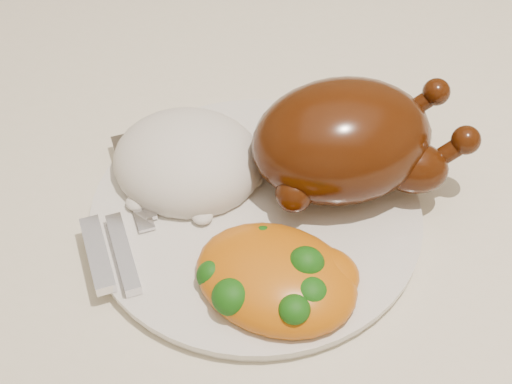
# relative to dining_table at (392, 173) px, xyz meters

# --- Properties ---
(dining_table) EXTENTS (1.60, 0.90, 0.76)m
(dining_table) POSITION_rel_dining_table_xyz_m (0.00, 0.00, 0.00)
(dining_table) COLOR brown
(dining_table) RESTS_ON floor
(tablecloth) EXTENTS (1.73, 1.03, 0.18)m
(tablecloth) POSITION_rel_dining_table_xyz_m (0.00, 0.00, 0.07)
(tablecloth) COLOR silver
(tablecloth) RESTS_ON dining_table
(dinner_plate) EXTENTS (0.33, 0.33, 0.01)m
(dinner_plate) POSITION_rel_dining_table_xyz_m (-0.11, -0.17, 0.11)
(dinner_plate) COLOR silver
(dinner_plate) RESTS_ON tablecloth
(roast_chicken) EXTENTS (0.19, 0.16, 0.09)m
(roast_chicken) POSITION_rel_dining_table_xyz_m (-0.05, -0.13, 0.16)
(roast_chicken) COLOR #441C07
(roast_chicken) RESTS_ON dinner_plate
(rice_mound) EXTENTS (0.13, 0.12, 0.07)m
(rice_mound) POSITION_rel_dining_table_xyz_m (-0.17, -0.15, 0.13)
(rice_mound) COLOR white
(rice_mound) RESTS_ON dinner_plate
(mac_and_cheese) EXTENTS (0.14, 0.12, 0.05)m
(mac_and_cheese) POSITION_rel_dining_table_xyz_m (-0.08, -0.24, 0.12)
(mac_and_cheese) COLOR orange
(mac_and_cheese) RESTS_ON dinner_plate
(cutlery) EXTENTS (0.08, 0.16, 0.01)m
(cutlery) POSITION_rel_dining_table_xyz_m (-0.21, -0.22, 0.12)
(cutlery) COLOR silver
(cutlery) RESTS_ON dinner_plate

